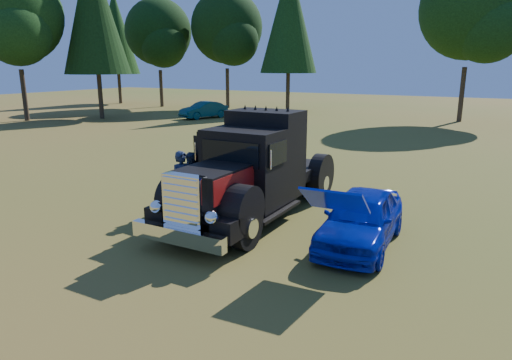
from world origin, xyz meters
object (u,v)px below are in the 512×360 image
object	(u,v)px
hotrod_coupe	(361,218)
spectator_far	(193,180)
distant_teal_car	(204,110)
spectator_near	(183,183)
diamond_t_truck	(251,174)

from	to	relation	value
hotrod_coupe	spectator_far	world-z (taller)	hotrod_coupe
hotrod_coupe	spectator_far	bearing A→B (deg)	174.28
spectator_far	distant_teal_car	xyz separation A→B (m)	(-13.91, 20.07, -0.18)
spectator_near	distant_teal_car	xyz separation A→B (m)	(-14.09, 20.80, -0.26)
diamond_t_truck	hotrod_coupe	xyz separation A→B (m)	(3.35, -0.50, -0.60)
spectator_near	spectator_far	xyz separation A→B (m)	(-0.17, 0.72, -0.09)
spectator_near	spectator_far	distance (m)	0.75
spectator_near	spectator_far	world-z (taller)	spectator_near
distant_teal_car	spectator_far	bearing A→B (deg)	-36.13
diamond_t_truck	spectator_far	xyz separation A→B (m)	(-2.07, 0.05, -0.42)
diamond_t_truck	distant_teal_car	xyz separation A→B (m)	(-15.98, 20.12, -0.60)
spectator_near	hotrod_coupe	bearing A→B (deg)	-62.94
hotrod_coupe	spectator_far	distance (m)	5.45
hotrod_coupe	spectator_near	xyz separation A→B (m)	(-5.24, -0.18, 0.26)
spectator_near	spectator_far	bearing A→B (deg)	38.53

